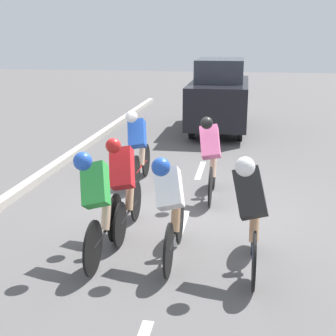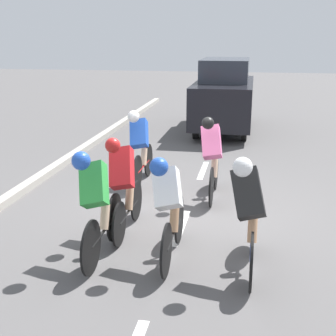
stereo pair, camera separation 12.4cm
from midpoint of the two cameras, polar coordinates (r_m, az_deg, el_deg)
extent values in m
plane|color=#565454|center=(8.04, 2.87, -5.08)|extent=(60.00, 60.00, 0.00)
cube|color=white|center=(7.32, 2.06, -7.22)|extent=(0.12, 1.40, 0.01)
cube|color=white|center=(10.32, 4.65, -0.27)|extent=(0.12, 1.40, 0.01)
cylinder|color=black|center=(6.80, -6.03, -6.00)|extent=(0.03, 0.70, 0.70)
cylinder|color=black|center=(5.93, -8.78, -9.58)|extent=(0.03, 0.70, 0.70)
cylinder|color=black|center=(6.36, -7.30, -7.67)|extent=(0.04, 1.01, 0.04)
cylinder|color=black|center=(6.44, -6.90, -5.34)|extent=(0.04, 0.04, 0.42)
cylinder|color=white|center=(6.37, -7.20, -6.67)|extent=(0.07, 0.07, 0.16)
cylinder|color=beige|center=(6.36, -7.15, -5.92)|extent=(0.12, 0.23, 0.36)
cube|color=green|center=(6.05, -8.45, -2.01)|extent=(0.45, 0.48, 0.63)
sphere|color=blue|center=(5.77, -9.95, 0.86)|extent=(0.23, 0.23, 0.23)
cylinder|color=black|center=(6.72, 1.91, -6.29)|extent=(0.03, 0.69, 0.69)
cylinder|color=black|center=(5.80, 0.40, -10.05)|extent=(0.03, 0.69, 0.69)
cylinder|color=black|center=(6.26, 1.22, -8.03)|extent=(0.04, 1.02, 0.04)
cylinder|color=black|center=(6.34, 1.49, -5.65)|extent=(0.04, 0.04, 0.42)
cylinder|color=green|center=(6.26, 1.30, -7.01)|extent=(0.07, 0.07, 0.16)
cylinder|color=tan|center=(6.25, 1.34, -6.24)|extent=(0.12, 0.23, 0.36)
cube|color=white|center=(5.93, 0.51, -2.52)|extent=(0.44, 0.45, 0.59)
sphere|color=blue|center=(5.63, -0.49, 0.15)|extent=(0.23, 0.23, 0.23)
cylinder|color=black|center=(9.82, -2.03, 0.97)|extent=(0.03, 0.68, 0.68)
cylinder|color=black|center=(8.92, -3.35, -0.61)|extent=(0.03, 0.68, 0.68)
cylinder|color=red|center=(9.36, -2.66, 0.22)|extent=(0.04, 0.96, 0.04)
cylinder|color=red|center=(9.47, -2.45, 1.71)|extent=(0.04, 0.04, 0.42)
cylinder|color=#1999D8|center=(9.38, -2.60, 0.89)|extent=(0.07, 0.07, 0.16)
cylinder|color=beige|center=(9.38, -2.58, 1.39)|extent=(0.12, 0.23, 0.36)
cube|color=blue|center=(9.12, -3.16, 4.22)|extent=(0.42, 0.48, 0.61)
sphere|color=white|center=(8.85, -3.83, 6.28)|extent=(0.23, 0.23, 0.23)
cylinder|color=black|center=(9.04, 6.27, -0.39)|extent=(0.03, 0.70, 0.70)
cylinder|color=black|center=(8.10, 5.74, -2.33)|extent=(0.03, 0.70, 0.70)
cylinder|color=black|center=(8.57, 6.02, -1.31)|extent=(0.04, 0.99, 0.04)
cylinder|color=black|center=(8.68, 6.15, 0.35)|extent=(0.04, 0.04, 0.42)
cylinder|color=#1999D8|center=(8.59, 6.06, -0.57)|extent=(0.07, 0.07, 0.16)
cylinder|color=beige|center=(8.59, 6.09, -0.02)|extent=(0.12, 0.23, 0.36)
cube|color=pink|center=(8.29, 5.75, 3.16)|extent=(0.42, 0.50, 0.64)
sphere|color=black|center=(8.01, 5.33, 5.47)|extent=(0.21, 0.21, 0.21)
cylinder|color=black|center=(6.47, 10.76, -7.38)|extent=(0.03, 0.70, 0.70)
cylinder|color=black|center=(5.61, 10.76, -11.20)|extent=(0.03, 0.70, 0.70)
cylinder|color=navy|center=(6.04, 10.76, -9.16)|extent=(0.04, 0.95, 0.04)
cylinder|color=navy|center=(6.11, 10.86, -6.71)|extent=(0.04, 0.04, 0.42)
cylinder|color=yellow|center=(6.04, 10.81, -8.10)|extent=(0.07, 0.07, 0.16)
cylinder|color=tan|center=(6.03, 10.85, -7.32)|extent=(0.12, 0.23, 0.36)
cube|color=black|center=(5.68, 10.36, -3.08)|extent=(0.46, 0.50, 0.66)
sphere|color=white|center=(5.36, 9.73, 0.11)|extent=(0.23, 0.23, 0.23)
cylinder|color=black|center=(7.52, -3.41, -3.98)|extent=(0.03, 0.64, 0.64)
cylinder|color=black|center=(6.64, -5.43, -6.85)|extent=(0.03, 0.64, 0.64)
cylinder|color=black|center=(7.08, -4.35, -5.32)|extent=(0.04, 0.99, 0.04)
cylinder|color=black|center=(7.16, -4.04, -3.26)|extent=(0.04, 0.04, 0.42)
cylinder|color=#1999D8|center=(7.09, -4.27, -4.43)|extent=(0.07, 0.07, 0.16)
cylinder|color=#DBAD84|center=(7.08, -4.23, -3.75)|extent=(0.12, 0.23, 0.36)
cube|color=red|center=(6.77, -5.14, 0.00)|extent=(0.43, 0.50, 0.65)
sphere|color=red|center=(6.49, -6.21, 2.75)|extent=(0.21, 0.21, 0.21)
cylinder|color=black|center=(13.28, 9.56, 4.66)|extent=(0.14, 0.64, 0.64)
cylinder|color=black|center=(13.36, 3.71, 4.93)|extent=(0.14, 0.64, 0.64)
cylinder|color=black|center=(15.85, 9.76, 6.49)|extent=(0.14, 0.64, 0.64)
cylinder|color=black|center=(15.92, 4.83, 6.71)|extent=(0.14, 0.64, 0.64)
cube|color=black|center=(14.49, 7.07, 8.10)|extent=(1.70, 4.22, 1.19)
cube|color=#2D333D|center=(14.61, 7.25, 11.79)|extent=(1.39, 2.32, 0.65)
camera|label=1|loc=(0.06, -89.49, 0.15)|focal=50.00mm
camera|label=2|loc=(0.06, 90.51, -0.15)|focal=50.00mm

